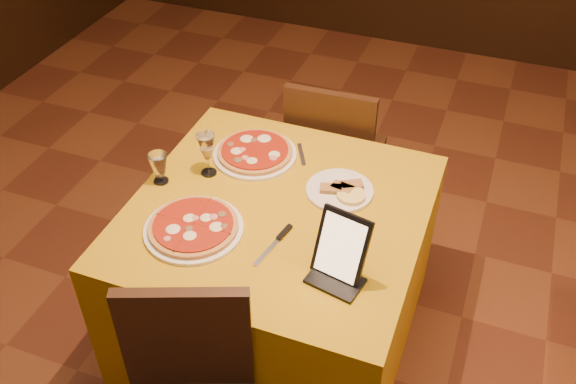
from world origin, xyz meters
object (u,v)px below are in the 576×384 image
(chair_main_far, at_px, (337,153))
(pizza_far, at_px, (255,153))
(water_glass, at_px, (159,169))
(tablet, at_px, (341,246))
(main_table, at_px, (278,276))
(wine_glass, at_px, (207,154))
(pizza_near, at_px, (194,228))

(chair_main_far, distance_m, pizza_far, 0.65)
(water_glass, distance_m, tablet, 0.84)
(pizza_far, distance_m, tablet, 0.74)
(pizza_far, distance_m, water_glass, 0.41)
(tablet, bearing_deg, main_table, 155.87)
(pizza_far, bearing_deg, wine_glass, -126.70)
(main_table, bearing_deg, pizza_far, 127.17)
(pizza_near, xyz_separation_m, tablet, (0.56, -0.01, 0.10))
(wine_glass, bearing_deg, chair_main_far, 64.36)
(wine_glass, distance_m, tablet, 0.73)
(main_table, height_order, tablet, tablet)
(chair_main_far, height_order, pizza_near, chair_main_far)
(main_table, height_order, pizza_near, pizza_near)
(water_glass, height_order, tablet, tablet)
(chair_main_far, height_order, pizza_far, chair_main_far)
(pizza_near, bearing_deg, pizza_far, 86.47)
(pizza_near, distance_m, water_glass, 0.33)
(pizza_far, height_order, wine_glass, wine_glass)
(main_table, bearing_deg, tablet, -36.04)
(pizza_near, height_order, pizza_far, same)
(pizza_near, bearing_deg, main_table, 42.96)
(main_table, xyz_separation_m, wine_glass, (-0.34, 0.10, 0.47))
(pizza_far, xyz_separation_m, water_glass, (-0.28, -0.29, 0.05))
(pizza_near, xyz_separation_m, wine_glass, (-0.10, 0.33, 0.08))
(pizza_far, bearing_deg, tablet, -43.91)
(pizza_near, bearing_deg, wine_glass, 106.77)
(chair_main_far, xyz_separation_m, tablet, (0.32, -1.04, 0.41))
(pizza_near, relative_size, wine_glass, 1.91)
(main_table, xyz_separation_m, pizza_far, (-0.21, 0.28, 0.39))
(pizza_near, bearing_deg, tablet, -0.73)
(main_table, height_order, wine_glass, wine_glass)
(pizza_near, relative_size, tablet, 1.49)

